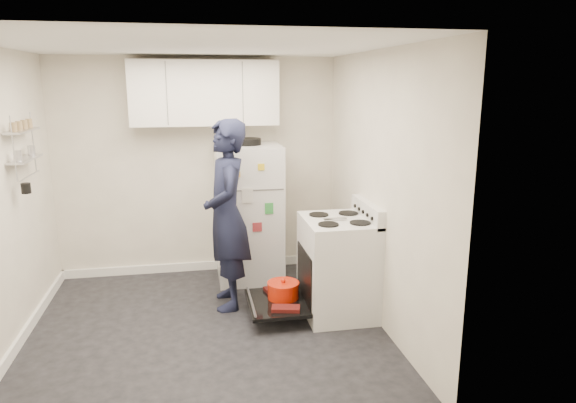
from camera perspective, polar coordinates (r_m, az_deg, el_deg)
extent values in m
cube|color=black|center=(4.90, -9.01, -13.94)|extent=(3.20, 3.20, 0.01)
cube|color=white|center=(4.38, -10.22, 16.66)|extent=(3.20, 3.20, 0.01)
cube|color=beige|center=(6.04, -9.94, 3.74)|extent=(3.20, 0.01, 2.50)
cube|color=beige|center=(2.93, -8.83, -6.24)|extent=(3.20, 0.01, 2.50)
cube|color=beige|center=(4.73, -29.34, -0.36)|extent=(0.01, 3.20, 2.50)
cube|color=beige|center=(4.77, 9.99, 1.26)|extent=(0.01, 3.20, 2.50)
cube|color=white|center=(5.10, -27.64, -13.57)|extent=(0.03, 3.20, 0.10)
cube|color=white|center=(6.33, -9.51, -7.06)|extent=(3.20, 0.03, 0.10)
cube|color=silver|center=(5.03, 5.53, -7.37)|extent=(0.65, 0.76, 0.92)
cube|color=black|center=(5.03, 4.75, -8.07)|extent=(0.53, 0.60, 0.52)
cube|color=orange|center=(5.11, 7.70, -7.82)|extent=(0.02, 0.56, 0.46)
cylinder|color=black|center=(5.11, 5.26, -9.91)|extent=(0.34, 0.34, 0.02)
cube|color=silver|center=(4.95, 8.84, -1.12)|extent=(0.08, 0.76, 0.18)
cube|color=silver|center=(4.88, 5.66, -2.14)|extent=(0.65, 0.76, 0.03)
cube|color=#B2B2B7|center=(4.81, 5.26, -1.92)|extent=(0.22, 0.03, 0.01)
cube|color=black|center=(5.02, -1.26, -11.21)|extent=(0.55, 0.70, 0.03)
cylinder|color=#B2B2B7|center=(4.98, -4.10, -11.01)|extent=(0.02, 0.66, 0.02)
cylinder|color=red|center=(5.06, -0.54, -9.92)|extent=(0.30, 0.30, 0.14)
cylinder|color=red|center=(5.03, -0.54, -9.08)|extent=(0.31, 0.31, 0.02)
sphere|color=red|center=(5.02, -0.54, -8.78)|extent=(0.04, 0.04, 0.04)
cube|color=maroon|center=(4.83, -0.25, -11.81)|extent=(0.28, 0.18, 0.04)
cube|color=maroon|center=(5.26, -1.21, -9.64)|extent=(0.28, 0.19, 0.04)
cube|color=silver|center=(5.83, -4.38, -1.25)|extent=(0.72, 0.70, 1.54)
cube|color=#4C4C4C|center=(5.41, -4.03, 1.24)|extent=(0.68, 0.01, 0.01)
cube|color=#B2B2B7|center=(5.35, -7.01, 2.34)|extent=(0.03, 0.03, 0.20)
cube|color=#B2B2B7|center=(5.44, -6.88, -2.00)|extent=(0.03, 0.03, 0.55)
cylinder|color=black|center=(5.69, -4.53, 6.65)|extent=(0.30, 0.30, 0.07)
cube|color=silver|center=(5.42, -4.54, 0.66)|extent=(0.12, 0.01, 0.16)
cube|color=yellow|center=(5.38, -3.00, 3.84)|extent=(0.07, 0.01, 0.07)
cube|color=green|center=(5.48, -2.12, -0.78)|extent=(0.09, 0.01, 0.12)
cube|color=gold|center=(5.36, -5.64, 3.01)|extent=(0.06, 0.01, 0.06)
cube|color=#9F2D33|center=(5.51, -3.44, -2.86)|extent=(0.10, 0.01, 0.10)
cube|color=silver|center=(5.80, -9.24, 11.82)|extent=(1.60, 0.33, 0.70)
cube|color=#B2B2B7|center=(5.10, -27.44, 7.00)|extent=(0.14, 0.60, 0.02)
cube|color=#B2B2B7|center=(5.12, -27.14, 4.22)|extent=(0.14, 0.60, 0.02)
cylinder|color=black|center=(4.98, -27.10, 1.32)|extent=(0.08, 0.08, 0.09)
imported|color=black|center=(5.08, -6.83, -1.52)|extent=(0.47, 0.70, 1.88)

